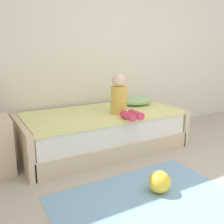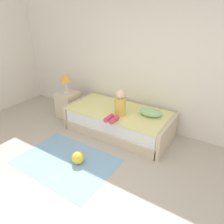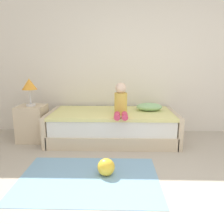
# 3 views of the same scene
# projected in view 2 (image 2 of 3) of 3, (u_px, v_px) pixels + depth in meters

# --- Properties ---
(ground_plane) EXTENTS (9.20, 9.20, 0.00)m
(ground_plane) POSITION_uv_depth(u_px,v_px,m) (69.00, 214.00, 2.49)
(ground_plane) COLOR #B2A899
(wall_rear) EXTENTS (7.20, 0.10, 2.90)m
(wall_rear) POSITION_uv_depth(u_px,v_px,m) (158.00, 59.00, 3.83)
(wall_rear) COLOR silver
(wall_rear) RESTS_ON ground
(bed) EXTENTS (2.11, 1.00, 0.50)m
(bed) POSITION_uv_depth(u_px,v_px,m) (119.00, 121.00, 4.14)
(bed) COLOR beige
(bed) RESTS_ON ground
(nightstand) EXTENTS (0.44, 0.44, 0.60)m
(nightstand) POSITION_uv_depth(u_px,v_px,m) (68.00, 105.00, 4.74)
(nightstand) COLOR beige
(nightstand) RESTS_ON ground
(table_lamp) EXTENTS (0.24, 0.24, 0.45)m
(table_lamp) POSITION_uv_depth(u_px,v_px,m) (65.00, 78.00, 4.46)
(table_lamp) COLOR silver
(table_lamp) RESTS_ON nightstand
(child_figure) EXTENTS (0.20, 0.51, 0.50)m
(child_figure) POSITION_uv_depth(u_px,v_px,m) (119.00, 106.00, 3.70)
(child_figure) COLOR gold
(child_figure) RESTS_ON bed
(pillow) EXTENTS (0.44, 0.30, 0.13)m
(pillow) POSITION_uv_depth(u_px,v_px,m) (150.00, 112.00, 3.77)
(pillow) COLOR #99CC8C
(pillow) RESTS_ON bed
(toy_ball) EXTENTS (0.21, 0.21, 0.21)m
(toy_ball) POSITION_uv_depth(u_px,v_px,m) (78.00, 158.00, 3.30)
(toy_ball) COLOR yellow
(toy_ball) RESTS_ON ground
(area_rug) EXTENTS (1.60, 1.10, 0.01)m
(area_rug) POSITION_uv_depth(u_px,v_px,m) (66.00, 161.00, 3.37)
(area_rug) COLOR #7AA8CC
(area_rug) RESTS_ON ground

